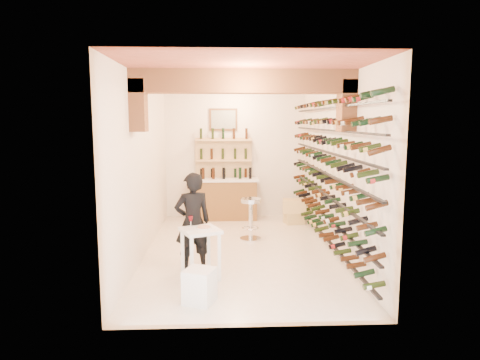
% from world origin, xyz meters
% --- Properties ---
extents(ground, '(6.00, 6.00, 0.00)m').
position_xyz_m(ground, '(0.00, 0.00, 0.00)').
color(ground, silver).
rests_on(ground, ground).
extents(room_shell, '(3.52, 6.02, 3.21)m').
position_xyz_m(room_shell, '(0.00, -0.26, 2.25)').
color(room_shell, white).
rests_on(room_shell, ground).
extents(wine_rack, '(0.32, 5.70, 2.56)m').
position_xyz_m(wine_rack, '(1.53, 0.00, 1.55)').
color(wine_rack, black).
rests_on(wine_rack, ground).
extents(back_counter, '(1.70, 0.62, 1.29)m').
position_xyz_m(back_counter, '(-0.30, 2.65, 0.53)').
color(back_counter, brown).
rests_on(back_counter, ground).
extents(back_shelving, '(1.40, 0.31, 2.73)m').
position_xyz_m(back_shelving, '(-0.30, 2.89, 1.17)').
color(back_shelving, tan).
rests_on(back_shelving, ground).
extents(tasting_table, '(0.71, 0.71, 0.95)m').
position_xyz_m(tasting_table, '(-0.68, -1.39, 0.64)').
color(tasting_table, white).
rests_on(tasting_table, ground).
extents(white_stool, '(0.48, 0.48, 0.46)m').
position_xyz_m(white_stool, '(-0.65, -2.28, 0.23)').
color(white_stool, white).
rests_on(white_stool, ground).
extents(person, '(0.68, 0.56, 1.61)m').
position_xyz_m(person, '(-0.82, -1.06, 0.81)').
color(person, black).
rests_on(person, ground).
extents(chrome_barstool, '(0.44, 0.44, 0.86)m').
position_xyz_m(chrome_barstool, '(0.24, 0.75, 0.50)').
color(chrome_barstool, silver).
rests_on(chrome_barstool, ground).
extents(crate_lower, '(0.49, 0.39, 0.27)m').
position_xyz_m(crate_lower, '(1.36, 2.08, 0.13)').
color(crate_lower, '#E1C37C').
rests_on(crate_lower, ground).
extents(crate_upper, '(0.58, 0.44, 0.31)m').
position_xyz_m(crate_upper, '(1.36, 2.08, 0.42)').
color(crate_upper, '#E1C37C').
rests_on(crate_upper, crate_lower).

